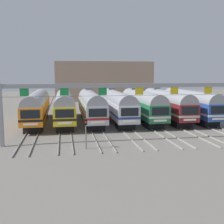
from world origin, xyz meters
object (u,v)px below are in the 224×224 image
(commuter_train_blue, at_px, (190,103))
(commuter_train_stainless, at_px, (91,105))
(commuter_train_maroon, at_px, (166,104))
(catenary_gantry, at_px, (139,93))
(commuter_train_orange, at_px, (37,106))
(commuter_train_silver, at_px, (117,104))
(commuter_train_green, at_px, (142,104))
(yard_signal_mast, at_px, (86,128))
(commuter_train_yellow, at_px, (64,105))

(commuter_train_blue, bearing_deg, commuter_train_stainless, 179.98)
(commuter_train_maroon, height_order, catenary_gantry, catenary_gantry)
(commuter_train_stainless, bearing_deg, commuter_train_orange, -179.97)
(commuter_train_silver, xyz_separation_m, commuter_train_green, (4.07, 0.00, 0.00))
(commuter_train_blue, xyz_separation_m, catenary_gantry, (-12.21, -13.49, 2.74))
(commuter_train_silver, bearing_deg, commuter_train_stainless, 180.00)
(commuter_train_orange, relative_size, commuter_train_blue, 1.00)
(commuter_train_silver, distance_m, catenary_gantry, 13.77)
(commuter_train_orange, xyz_separation_m, commuter_train_blue, (24.42, 0.00, 0.00))
(yard_signal_mast, bearing_deg, commuter_train_silver, 69.00)
(commuter_train_yellow, distance_m, commuter_train_green, 12.21)
(commuter_train_blue, relative_size, catenary_gantry, 0.61)
(commuter_train_yellow, bearing_deg, commuter_train_maroon, 0.00)
(commuter_train_orange, relative_size, commuter_train_maroon, 1.00)
(commuter_train_yellow, xyz_separation_m, commuter_train_maroon, (16.28, 0.00, 0.00))
(yard_signal_mast, bearing_deg, commuter_train_green, 57.40)
(commuter_train_maroon, xyz_separation_m, catenary_gantry, (-8.14, -13.50, 2.74))
(commuter_train_maroon, bearing_deg, commuter_train_stainless, 180.00)
(commuter_train_blue, bearing_deg, commuter_train_maroon, 179.94)
(commuter_train_yellow, bearing_deg, commuter_train_silver, 0.00)
(commuter_train_yellow, relative_size, yard_signal_mast, 5.82)
(commuter_train_yellow, xyz_separation_m, commuter_train_blue, (20.35, -0.00, -0.00))
(commuter_train_silver, height_order, commuter_train_green, same)
(commuter_train_blue, xyz_separation_m, yard_signal_mast, (-18.31, -15.90, -0.52))
(commuter_train_green, height_order, commuter_train_maroon, same)
(commuter_train_stainless, distance_m, commuter_train_silver, 4.07)
(commuter_train_orange, bearing_deg, commuter_train_blue, 0.00)
(commuter_train_silver, distance_m, commuter_train_blue, 12.21)
(commuter_train_maroon, distance_m, catenary_gantry, 16.00)
(commuter_train_maroon, distance_m, commuter_train_blue, 4.07)
(commuter_train_yellow, height_order, commuter_train_maroon, same)
(commuter_train_stainless, xyz_separation_m, commuter_train_silver, (4.07, 0.00, 0.00))
(commuter_train_silver, xyz_separation_m, commuter_train_maroon, (8.14, 0.00, 0.00))
(commuter_train_stainless, bearing_deg, commuter_train_green, 0.00)
(catenary_gantry, distance_m, yard_signal_mast, 7.33)
(commuter_train_stainless, relative_size, commuter_train_maroon, 1.00)
(commuter_train_stainless, height_order, catenary_gantry, catenary_gantry)
(commuter_train_maroon, xyz_separation_m, commuter_train_blue, (4.07, -0.00, -0.00))
(commuter_train_orange, height_order, commuter_train_green, commuter_train_green)
(commuter_train_stainless, height_order, commuter_train_green, same)
(commuter_train_green, bearing_deg, yard_signal_mast, -122.60)
(commuter_train_blue, bearing_deg, commuter_train_orange, 180.00)
(commuter_train_orange, xyz_separation_m, commuter_train_maroon, (20.35, 0.00, 0.00))
(commuter_train_green, bearing_deg, commuter_train_blue, -0.03)
(commuter_train_yellow, relative_size, commuter_train_green, 1.00)
(commuter_train_maroon, relative_size, catenary_gantry, 0.61)
(commuter_train_orange, xyz_separation_m, commuter_train_silver, (12.21, 0.00, 0.00))
(commuter_train_orange, xyz_separation_m, commuter_train_yellow, (4.07, 0.00, 0.00))
(commuter_train_green, bearing_deg, catenary_gantry, -106.78)
(commuter_train_orange, distance_m, yard_signal_mast, 17.04)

